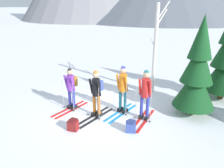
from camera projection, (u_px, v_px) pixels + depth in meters
ground_plane at (106, 112)px, 8.21m from camera, size 400.00×400.00×0.00m
skier_in_purple at (71, 87)px, 8.15m from camera, size 0.74×1.73×1.65m
skier_in_black at (96, 91)px, 7.56m from camera, size 0.79×1.80×1.74m
skier_in_orange at (123, 87)px, 7.83m from camera, size 0.78×1.81×1.82m
skier_in_red at (145, 93)px, 7.34m from camera, size 0.61×1.78×1.83m
pine_tree_far at (197, 72)px, 7.49m from camera, size 1.48×1.48×3.58m
birch_tree_slender at (155, 48)px, 9.38m from camera, size 0.72×0.85×4.00m
backpack_on_snow_front at (131, 126)px, 6.88m from camera, size 0.37×0.31×0.38m
backpack_on_snow_beside at (73, 125)px, 6.96m from camera, size 0.34×0.28×0.38m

